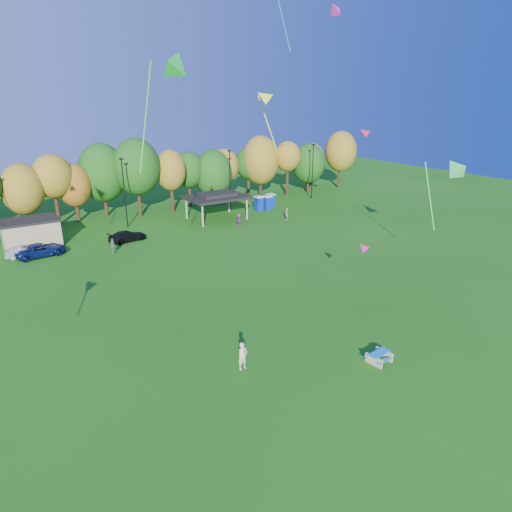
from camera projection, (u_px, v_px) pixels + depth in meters
ground at (305, 377)px, 28.78m from camera, size 160.00×160.00×0.00m
tree_line at (89, 179)px, 62.06m from camera, size 93.57×10.55×11.15m
lamp_posts at (124, 191)px, 59.63m from camera, size 64.50×0.25×9.09m
utility_building at (31, 233)px, 52.94m from camera, size 6.30×4.30×3.25m
pavilion at (216, 197)px, 64.05m from camera, size 8.20×6.20×3.77m
porta_potties at (266, 202)px, 70.19m from camera, size 3.75×2.07×2.18m
picnic_table at (379, 356)px, 30.29m from camera, size 1.78×1.54×0.70m
kite_flyer at (243, 356)px, 29.34m from camera, size 0.73×0.51×1.89m
car_b at (25, 252)px, 49.59m from camera, size 4.01×2.16×1.26m
car_c at (41, 250)px, 49.92m from camera, size 5.45×2.92×1.45m
car_d at (127, 236)px, 54.99m from camera, size 4.78×2.53×1.32m
far_person_1 at (287, 214)px, 64.31m from camera, size 0.62×0.73×1.70m
far_person_2 at (113, 246)px, 50.51m from camera, size 0.64×1.13×1.82m
far_person_3 at (239, 220)px, 61.20m from camera, size 1.56×1.59×1.82m
kite_2 at (263, 98)px, 36.71m from camera, size 2.89×2.53×5.43m
kite_3 at (363, 247)px, 36.71m from camera, size 1.10×1.25×1.07m
kite_6 at (175, 63)px, 26.79m from camera, size 3.96×3.56×7.56m
kite_9 at (335, 8)px, 40.60m from camera, size 1.82×1.52×1.59m
kite_12 at (364, 132)px, 54.97m from camera, size 1.90×1.82×1.54m
kite_13 at (454, 167)px, 43.50m from camera, size 2.43×4.78×7.80m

